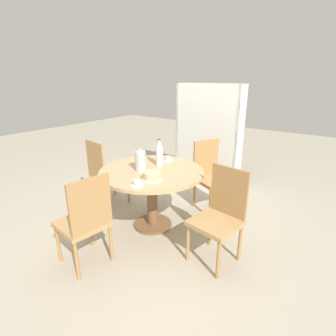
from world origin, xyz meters
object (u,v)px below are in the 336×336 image
object	(u,v)px
cake_main	(152,176)
water_bottle	(159,155)
chair_d	(105,172)
cup_b	(137,184)
chair_a	(85,220)
chair_b	(220,214)
coffee_pot	(140,160)
chair_c	(211,174)
cup_a	(168,159)
bookshelf	(207,138)

from	to	relation	value
cake_main	water_bottle	bearing A→B (deg)	119.04
chair_d	cup_b	size ratio (longest dim) A/B	6.90
chair_a	cup_b	size ratio (longest dim) A/B	6.90
chair_b	chair_d	xyz separation A→B (m)	(-1.81, 0.15, 0.00)
coffee_pot	chair_c	bearing A→B (deg)	65.59
chair_a	cup_a	bearing A→B (deg)	-172.59
chair_b	coffee_pot	distance (m)	1.06
water_bottle	cup_b	xyz separation A→B (m)	(0.21, -0.63, -0.11)
water_bottle	cup_a	bearing A→B (deg)	93.77
cup_a	chair_d	bearing A→B (deg)	-159.77
water_bottle	cup_b	bearing A→B (deg)	-71.15
chair_a	chair_c	size ratio (longest dim) A/B	1.00
chair_a	cup_b	world-z (taller)	chair_a
cup_b	chair_c	bearing A→B (deg)	83.12
chair_b	chair_c	world-z (taller)	same
chair_d	bookshelf	bearing A→B (deg)	-108.68
chair_a	bookshelf	bearing A→B (deg)	-170.86
chair_a	chair_c	xyz separation A→B (m)	(0.38, 1.75, 0.00)
water_bottle	cake_main	bearing A→B (deg)	-60.96
cake_main	cup_a	distance (m)	0.66
coffee_pot	water_bottle	xyz separation A→B (m)	(0.05, 0.28, 0.01)
cup_a	water_bottle	bearing A→B (deg)	-86.23
cake_main	chair_c	bearing A→B (deg)	82.59
cup_a	cake_main	bearing A→B (deg)	-68.39
water_bottle	cake_main	distance (m)	0.48
cup_a	chair_b	bearing A→B (deg)	-26.18
cup_b	cake_main	bearing A→B (deg)	85.84
chair_d	cake_main	bearing A→B (deg)	173.81
water_bottle	chair_c	bearing A→B (deg)	60.63
chair_a	chair_d	world-z (taller)	same
bookshelf	water_bottle	xyz separation A→B (m)	(0.09, -1.38, 0.05)
chair_d	coffee_pot	bearing A→B (deg)	177.97
bookshelf	coffee_pot	world-z (taller)	bookshelf
chair_d	cake_main	xyz separation A→B (m)	(1.10, -0.30, 0.28)
water_bottle	cake_main	world-z (taller)	water_bottle
chair_a	chair_c	world-z (taller)	same
chair_c	water_bottle	bearing A→B (deg)	176.44
chair_b	chair_c	distance (m)	1.09
chair_a	cake_main	xyz separation A→B (m)	(0.24, 0.68, 0.28)
chair_d	coffee_pot	size ratio (longest dim) A/B	3.55
chair_d	water_bottle	world-z (taller)	water_bottle
water_bottle	cake_main	size ratio (longest dim) A/B	1.47
chair_a	coffee_pot	xyz separation A→B (m)	(-0.04, 0.82, 0.36)
water_bottle	cup_a	xyz separation A→B (m)	(-0.01, 0.20, -0.11)
chair_b	chair_c	bearing A→B (deg)	131.09
chair_d	cup_b	world-z (taller)	chair_d
chair_a	water_bottle	bearing A→B (deg)	-173.28
chair_a	coffee_pot	size ratio (longest dim) A/B	3.55
water_bottle	coffee_pot	bearing A→B (deg)	-100.97
chair_b	cup_a	world-z (taller)	chair_b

